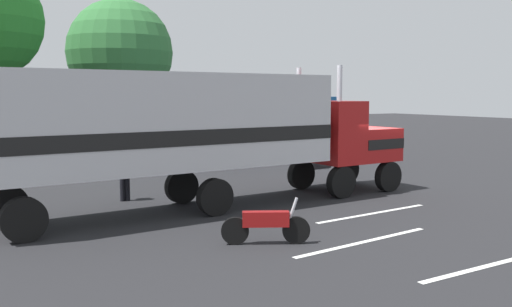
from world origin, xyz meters
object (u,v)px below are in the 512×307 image
at_px(parked_bus, 243,121).
at_px(tree_right, 120,52).
at_px(semi_truck, 200,127).
at_px(motorcycle, 266,224).
at_px(person_bystander, 124,174).

distance_m(parked_bus, tree_right, 12.31).
xyz_separation_m(semi_truck, motorcycle, (-0.35, -4.52, -2.04)).
distance_m(semi_truck, person_bystander, 3.36).
relative_size(parked_bus, motorcycle, 5.79).
height_order(parked_bus, motorcycle, parked_bus).
distance_m(semi_truck, tree_right, 22.45).
bearing_deg(tree_right, parked_bus, -72.73).
bearing_deg(parked_bus, person_bystander, -137.49).
bearing_deg(motorcycle, person_bystander, 100.67).
xyz_separation_m(motorcycle, tree_right, (4.33, 26.27, 5.87)).
xyz_separation_m(parked_bus, motorcycle, (-7.76, -15.25, -1.58)).
bearing_deg(person_bystander, parked_bus, 42.51).
height_order(motorcycle, tree_right, tree_right).
bearing_deg(tree_right, semi_truck, -100.37).
relative_size(semi_truck, parked_bus, 1.29).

